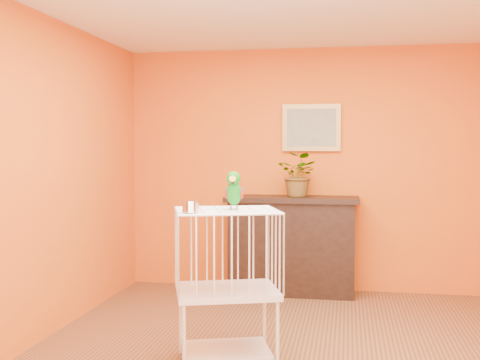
# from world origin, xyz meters

# --- Properties ---
(room_shell) EXTENTS (4.50, 4.50, 4.50)m
(room_shell) POSITION_xyz_m (0.00, 0.00, 1.58)
(room_shell) COLOR #E15C15
(room_shell) RESTS_ON ground
(console_cabinet) EXTENTS (1.38, 0.50, 1.02)m
(console_cabinet) POSITION_xyz_m (-0.19, 2.01, 0.51)
(console_cabinet) COLOR black
(console_cabinet) RESTS_ON ground
(potted_plant) EXTENTS (0.57, 0.59, 0.36)m
(potted_plant) POSITION_xyz_m (-0.11, 2.03, 1.21)
(potted_plant) COLOR #26722D
(potted_plant) RESTS_ON console_cabinet
(framed_picture) EXTENTS (0.62, 0.04, 0.50)m
(framed_picture) POSITION_xyz_m (0.00, 2.22, 1.75)
(framed_picture) COLOR #A17939
(framed_picture) RESTS_ON room_shell
(birdcage) EXTENTS (0.84, 0.74, 1.09)m
(birdcage) POSITION_xyz_m (-0.45, -0.10, 0.57)
(birdcage) COLOR white
(birdcage) RESTS_ON ground
(feed_cup) EXTENTS (0.11, 0.11, 0.08)m
(feed_cup) POSITION_xyz_m (-0.65, -0.36, 1.14)
(feed_cup) COLOR silver
(feed_cup) RESTS_ON birdcage
(parrot) EXTENTS (0.14, 0.25, 0.28)m
(parrot) POSITION_xyz_m (-0.40, -0.11, 1.23)
(parrot) COLOR #59544C
(parrot) RESTS_ON birdcage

